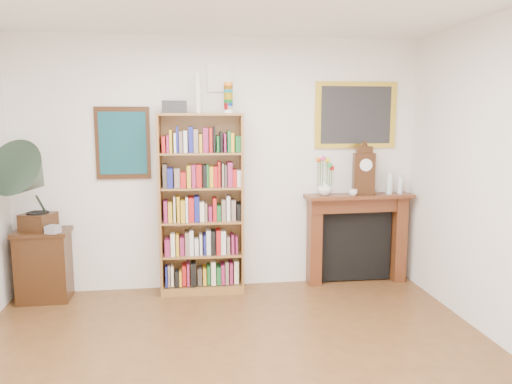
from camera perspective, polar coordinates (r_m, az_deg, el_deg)
room at (r=3.13m, az=-1.23°, el=-1.26°), size 4.51×5.01×2.81m
teal_poster at (r=5.59m, az=-14.97°, el=5.42°), size 0.58×0.04×0.78m
small_picture at (r=5.57m, az=-4.21°, el=12.88°), size 0.26×0.04×0.30m
gilt_painting at (r=5.86m, az=11.33°, el=8.61°), size 0.95×0.04×0.75m
bookshelf at (r=5.45m, az=-6.25°, el=-0.22°), size 0.92×0.35×2.27m
side_cabinet at (r=5.77m, az=-23.07°, el=-7.71°), size 0.56×0.41×0.76m
fireplace at (r=5.95m, az=11.42°, el=-4.38°), size 1.26×0.34×1.05m
gramophone at (r=5.46m, az=-24.37°, el=1.16°), size 0.79×0.88×0.96m
cd_stack at (r=5.49m, az=-22.20°, el=-3.97°), size 0.16×0.16×0.08m
mantel_clock at (r=5.79m, az=12.21°, el=2.31°), size 0.25×0.16×0.55m
flower_vase at (r=5.69m, az=7.85°, el=0.46°), size 0.21×0.21×0.16m
teacup at (r=5.70m, az=11.03°, el=-0.06°), size 0.11×0.11×0.07m
bottle_left at (r=5.92m, az=15.01°, el=0.94°), size 0.07×0.07×0.24m
bottle_right at (r=5.98m, az=16.14°, el=0.78°), size 0.06×0.06×0.20m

